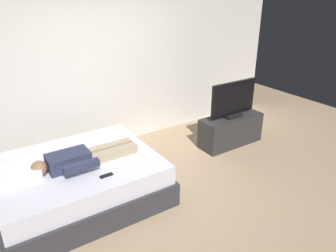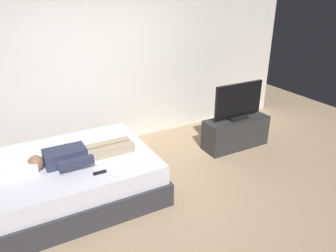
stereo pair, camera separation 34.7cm
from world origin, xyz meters
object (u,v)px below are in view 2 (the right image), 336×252
(bed, at_px, (76,177))
(pillow, at_px, (14,167))
(tv_stand, at_px, (235,133))
(person, at_px, (76,155))
(remote, at_px, (100,173))
(tv, at_px, (238,102))

(bed, distance_m, pillow, 0.74)
(bed, bearing_deg, pillow, 180.00)
(tv_stand, bearing_deg, pillow, -178.12)
(pillow, relative_size, person, 0.38)
(pillow, height_order, tv_stand, pillow)
(bed, height_order, remote, remote)
(pillow, xyz_separation_m, person, (0.69, -0.09, 0.02))
(tv_stand, xyz_separation_m, tv, (0.00, 0.00, 0.53))
(pillow, relative_size, remote, 3.20)
(person, height_order, tv, tv)
(bed, distance_m, tv_stand, 2.66)
(remote, distance_m, tv, 2.57)
(pillow, bearing_deg, remote, -30.50)
(bed, distance_m, person, 0.37)
(bed, bearing_deg, tv, 2.34)
(tv_stand, height_order, tv, tv)
(tv, bearing_deg, person, -175.67)
(tv, bearing_deg, remote, -166.32)
(remote, relative_size, tv, 0.17)
(tv_stand, bearing_deg, bed, -177.66)
(remote, relative_size, tv_stand, 0.14)
(bed, bearing_deg, remote, -70.04)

